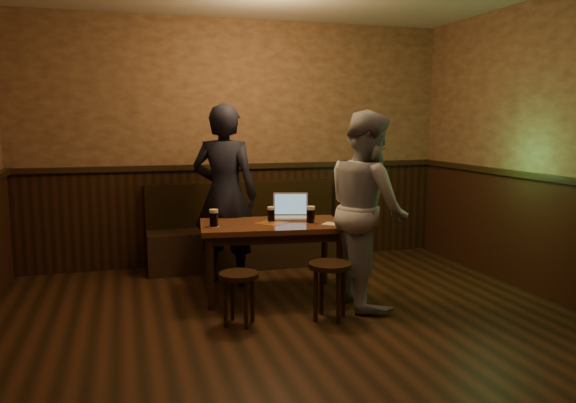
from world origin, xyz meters
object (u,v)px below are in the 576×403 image
at_px(pint_left, 214,218).
at_px(pint_right, 311,215).
at_px(stool_right, 330,274).
at_px(pint_mid, 271,214).
at_px(pub_table, 272,233).
at_px(person_suit, 225,195).
at_px(laptop, 291,212).
at_px(person_grey, 368,208).
at_px(bench, 245,239).
at_px(stool_left, 239,283).

relative_size(pint_left, pint_right, 0.99).
bearing_deg(stool_right, pint_mid, 109.69).
height_order(pub_table, person_suit, person_suit).
height_order(pub_table, laptop, laptop).
height_order(laptop, person_grey, person_grey).
bearing_deg(pint_mid, person_suit, 125.82).
bearing_deg(person_suit, laptop, 176.34).
relative_size(pint_right, laptop, 0.40).
xyz_separation_m(stool_right, laptop, (-0.06, 0.95, 0.38)).
xyz_separation_m(pub_table, stool_right, (0.30, -0.75, -0.23)).
distance_m(bench, laptop, 1.12).
height_order(pint_right, laptop, laptop).
bearing_deg(stool_right, pub_table, 112.24).
bearing_deg(pint_left, person_suit, 70.74).
xyz_separation_m(stool_right, person_suit, (-0.64, 1.30, 0.53)).
distance_m(pint_left, pint_mid, 0.57).
bearing_deg(pub_table, person_grey, -22.69).
distance_m(bench, pint_left, 1.43).
relative_size(bench, pint_left, 13.55).
xyz_separation_m(laptop, person_grey, (0.53, -0.65, 0.11)).
height_order(pint_right, person_grey, person_grey).
xyz_separation_m(pub_table, person_grey, (0.77, -0.44, 0.26)).
xyz_separation_m(stool_left, person_suit, (0.11, 1.22, 0.56)).
height_order(stool_right, pint_left, pint_left).
bearing_deg(pub_table, pint_mid, 84.49).
xyz_separation_m(stool_right, pint_right, (0.04, 0.62, 0.40)).
xyz_separation_m(stool_left, pint_mid, (0.46, 0.73, 0.43)).
relative_size(pint_right, person_suit, 0.09).
bearing_deg(bench, pub_table, -90.00).
relative_size(pint_mid, laptop, 0.36).
bearing_deg(stool_left, pint_right, 34.12).
relative_size(bench, pint_mid, 15.06).
relative_size(stool_left, stool_right, 0.90).
distance_m(laptop, person_suit, 0.70).
xyz_separation_m(pub_table, pint_right, (0.34, -0.13, 0.17)).
bearing_deg(stool_left, bench, 76.39).
height_order(pint_mid, laptop, laptop).
xyz_separation_m(bench, laptop, (0.25, -0.99, 0.46)).
height_order(bench, pint_left, bench).
bearing_deg(pint_mid, pint_right, -30.25).
bearing_deg(pint_right, pub_table, 159.90).
xyz_separation_m(pub_table, laptop, (0.25, 0.21, 0.16)).
bearing_deg(stool_right, laptop, 93.40).
bearing_deg(person_grey, bench, 27.77).
height_order(pub_table, stool_left, pub_table).
bearing_deg(stool_left, stool_right, -6.27).
relative_size(bench, stool_left, 5.06).
relative_size(bench, stool_right, 4.57).
distance_m(pint_mid, person_grey, 0.92).
bearing_deg(person_grey, pub_table, 62.89).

